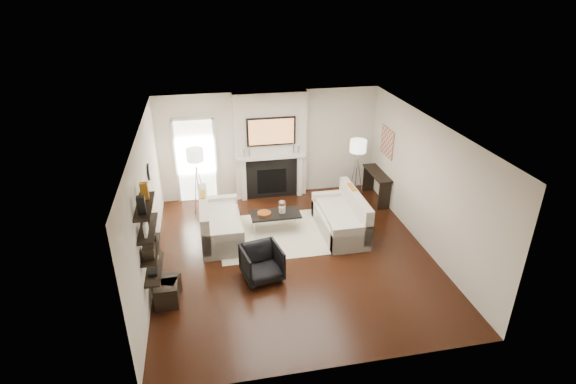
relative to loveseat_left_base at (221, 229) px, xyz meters
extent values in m
plane|color=black|center=(1.40, -0.98, -0.21)|extent=(6.00, 6.00, 0.00)
plane|color=white|center=(1.40, -0.98, 2.49)|extent=(6.00, 6.00, 0.00)
plane|color=silver|center=(1.40, 2.02, 1.14)|extent=(5.50, 0.00, 5.50)
plane|color=silver|center=(1.40, -3.98, 1.14)|extent=(5.50, 0.00, 5.50)
plane|color=silver|center=(-1.35, -0.98, 1.14)|extent=(0.00, 6.00, 6.00)
plane|color=silver|center=(4.15, -0.98, 1.14)|extent=(0.00, 6.00, 6.00)
cube|color=silver|center=(1.40, 1.90, 1.14)|extent=(1.80, 0.25, 2.70)
cube|color=black|center=(1.40, 1.76, 0.31)|extent=(1.30, 0.02, 1.04)
cube|color=black|center=(1.40, 1.76, 0.24)|extent=(0.75, 0.02, 0.65)
cube|color=white|center=(0.68, 1.73, 0.34)|extent=(0.12, 0.08, 1.10)
cube|color=white|center=(2.12, 1.73, 0.34)|extent=(0.12, 0.08, 1.10)
cube|color=white|center=(1.40, 1.71, 0.91)|extent=(1.70, 0.18, 0.07)
cube|color=black|center=(1.40, 1.74, 1.57)|extent=(1.20, 0.06, 0.70)
cube|color=#BF723F|center=(1.40, 1.70, 1.57)|extent=(1.10, 0.00, 0.62)
cylinder|color=silver|center=(0.85, 1.72, 1.09)|extent=(0.04, 0.04, 0.30)
cylinder|color=silver|center=(0.72, 1.72, 1.06)|extent=(0.04, 0.04, 0.24)
cylinder|color=silver|center=(1.95, 1.72, 1.09)|extent=(0.04, 0.04, 0.30)
cylinder|color=silver|center=(2.08, 1.72, 1.06)|extent=(0.04, 0.04, 0.24)
cube|color=white|center=(-0.45, 2.00, 0.84)|extent=(0.90, 0.02, 2.10)
cube|color=white|center=(-0.93, 1.98, 0.84)|extent=(0.06, 0.06, 2.16)
cube|color=white|center=(0.03, 1.98, 0.84)|extent=(0.06, 0.06, 2.16)
cube|color=white|center=(-0.45, 1.98, 1.92)|extent=(1.02, 0.06, 0.06)
cube|color=beige|center=(1.23, -0.12, -0.20)|extent=(2.60, 2.00, 0.01)
cube|color=beige|center=(0.00, 0.00, 0.00)|extent=(0.85, 1.80, 0.42)
cube|color=beige|center=(-0.33, 0.00, 0.32)|extent=(0.18, 1.80, 0.80)
cube|color=beige|center=(0.00, -0.81, 0.09)|extent=(0.85, 0.18, 0.60)
cube|color=beige|center=(0.00, 0.81, 0.09)|extent=(0.85, 0.18, 0.60)
cube|color=beige|center=(0.05, 0.00, 0.26)|extent=(0.63, 1.44, 0.10)
cube|color=#A16513|center=(-0.33, 0.30, 0.52)|extent=(0.10, 0.42, 0.42)
cube|color=black|center=(-0.33, -0.30, 0.51)|extent=(0.10, 0.40, 0.40)
cube|color=beige|center=(2.59, -0.27, 0.00)|extent=(0.85, 1.80, 0.42)
cube|color=beige|center=(2.93, -0.27, 0.32)|extent=(0.18, 1.80, 0.80)
cube|color=beige|center=(2.59, -1.08, 0.09)|extent=(0.85, 0.18, 0.60)
cube|color=beige|center=(2.59, 0.54, 0.09)|extent=(0.85, 0.18, 0.60)
cube|color=beige|center=(2.54, -0.27, 0.26)|extent=(0.63, 1.44, 0.10)
cube|color=#A16513|center=(2.93, 0.03, 0.52)|extent=(0.10, 0.42, 0.42)
cube|color=black|center=(2.93, -0.57, 0.51)|extent=(0.10, 0.40, 0.40)
cube|color=black|center=(1.21, 0.09, 0.19)|extent=(1.10, 0.55, 0.04)
cylinder|color=silver|center=(0.71, -0.13, -0.02)|extent=(0.02, 0.02, 0.38)
cylinder|color=silver|center=(1.71, -0.13, -0.02)|extent=(0.02, 0.02, 0.38)
cylinder|color=silver|center=(0.71, 0.31, -0.02)|extent=(0.02, 0.02, 0.38)
cylinder|color=silver|center=(1.71, 0.31, -0.02)|extent=(0.02, 0.02, 0.38)
cylinder|color=white|center=(1.36, 0.09, 0.35)|extent=(0.16, 0.16, 0.27)
cylinder|color=white|center=(1.36, 0.09, 0.29)|extent=(0.10, 0.10, 0.16)
cylinder|color=#9F511A|center=(0.96, 0.09, 0.24)|extent=(0.30, 0.30, 0.05)
imported|color=black|center=(0.66, -1.62, 0.15)|extent=(0.81, 0.78, 0.72)
cylinder|color=silver|center=(-0.45, 1.36, 0.39)|extent=(0.02, 0.02, 1.20)
cylinder|color=white|center=(-0.45, 1.36, 1.24)|extent=(0.40, 0.40, 0.30)
cylinder|color=silver|center=(-0.34, 1.36, 0.39)|extent=(0.25, 0.02, 1.23)
cylinder|color=silver|center=(-0.50, 1.45, 0.39)|extent=(0.14, 0.22, 1.23)
cylinder|color=silver|center=(-0.50, 1.26, 0.39)|extent=(0.14, 0.22, 1.23)
cylinder|color=silver|center=(3.45, 1.21, 0.39)|extent=(0.02, 0.02, 1.20)
cylinder|color=white|center=(3.45, 1.21, 1.24)|extent=(0.40, 0.40, 0.30)
cylinder|color=silver|center=(3.56, 1.21, 0.39)|extent=(0.25, 0.02, 1.23)
cylinder|color=silver|center=(3.40, 1.30, 0.39)|extent=(0.14, 0.22, 1.23)
cylinder|color=silver|center=(3.40, 1.11, 0.39)|extent=(0.14, 0.22, 1.23)
cube|color=black|center=(3.97, 1.11, 0.52)|extent=(0.35, 1.20, 0.04)
cube|color=black|center=(3.97, 0.56, 0.14)|extent=(0.30, 0.04, 0.71)
cube|color=black|center=(3.97, 1.66, 0.14)|extent=(0.30, 0.04, 0.71)
cube|color=#B7755B|center=(4.13, 1.07, 1.34)|extent=(0.03, 0.70, 0.70)
cube|color=black|center=(-1.22, -1.98, 0.49)|extent=(0.25, 1.00, 0.03)
cube|color=black|center=(-1.22, -1.98, 0.89)|extent=(0.25, 1.00, 0.04)
cube|color=black|center=(-1.22, -1.98, 1.29)|extent=(0.25, 1.00, 0.04)
cube|color=black|center=(-1.22, -1.98, 1.69)|extent=(0.25, 1.00, 0.04)
cube|color=black|center=(-1.22, -2.25, 1.85)|extent=(0.12, 0.10, 0.28)
cube|color=#A16513|center=(-1.22, -1.75, 1.85)|extent=(0.12, 0.10, 0.28)
cube|color=white|center=(-1.22, -2.17, 1.42)|extent=(0.04, 0.30, 0.22)
cube|color=black|center=(-1.22, -1.75, 1.40)|extent=(0.04, 0.22, 0.18)
cube|color=black|center=(-1.22, -2.23, 1.01)|extent=(0.18, 0.25, 0.20)
cube|color=black|center=(-1.22, -1.72, 0.97)|extent=(0.15, 0.12, 0.12)
cube|color=black|center=(-1.22, -2.12, 0.53)|extent=(0.14, 0.20, 0.05)
cube|color=white|center=(-1.22, -1.65, 0.60)|extent=(0.10, 0.10, 0.18)
cylinder|color=black|center=(-1.33, -0.08, 1.49)|extent=(0.04, 0.34, 0.34)
cylinder|color=white|center=(-1.30, -0.08, 1.49)|extent=(0.01, 0.29, 0.29)
cube|color=black|center=(-1.07, -1.85, -0.01)|extent=(0.50, 0.50, 0.40)
cube|color=black|center=(-1.07, -2.05, -0.01)|extent=(0.40, 0.40, 0.40)
camera|label=1|loc=(-0.20, -8.56, 4.95)|focal=28.00mm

